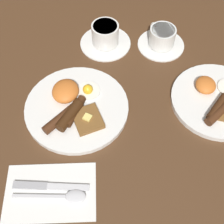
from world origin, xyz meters
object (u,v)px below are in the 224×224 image
at_px(breakfast_plate_near, 75,106).
at_px(teacup_near, 105,36).
at_px(breakfast_plate_far, 217,100).
at_px(teacup_far, 162,39).
at_px(spoon, 68,196).
at_px(knife, 47,186).

height_order(breakfast_plate_near, teacup_near, teacup_near).
relative_size(breakfast_plate_far, teacup_far, 1.73).
relative_size(teacup_near, spoon, 0.94).
height_order(breakfast_plate_near, spoon, breakfast_plate_near).
bearing_deg(teacup_near, breakfast_plate_far, 57.95).
relative_size(breakfast_plate_far, teacup_near, 1.59).
height_order(breakfast_plate_far, teacup_far, teacup_far).
bearing_deg(spoon, breakfast_plate_far, 35.60).
bearing_deg(breakfast_plate_far, teacup_near, -122.05).
xyz_separation_m(knife, spoon, (0.02, 0.05, 0.00)).
bearing_deg(spoon, teacup_far, 63.61).
xyz_separation_m(breakfast_plate_far, knife, (0.28, -0.43, -0.00)).
bearing_deg(teacup_far, breakfast_plate_near, -41.17).
distance_m(teacup_far, knife, 0.57).
distance_m(breakfast_plate_far, spoon, 0.48).
bearing_deg(teacup_near, breakfast_plate_near, -12.66).
xyz_separation_m(teacup_far, knife, (0.50, -0.27, -0.02)).
distance_m(breakfast_plate_near, knife, 0.23).
relative_size(teacup_near, knife, 0.89).
height_order(breakfast_plate_far, spoon, breakfast_plate_far).
xyz_separation_m(breakfast_plate_near, breakfast_plate_far, (-0.06, 0.39, -0.00)).
bearing_deg(breakfast_plate_near, teacup_far, 138.83).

